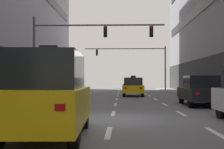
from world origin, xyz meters
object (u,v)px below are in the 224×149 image
Objects in this scene: taxi_driving_0 at (133,87)px; car_parked_2 at (200,91)px; taxi_driving_1 at (49,95)px; traffic_signal_1 at (139,58)px; traffic_signal_0 at (80,40)px; car_driving_3 at (131,85)px.

taxi_driving_0 is 0.99× the size of car_parked_2.
traffic_signal_1 is (4.32, 34.10, 3.43)m from taxi_driving_1.
taxi_driving_0 is 10.99m from car_parked_2.
traffic_signal_0 reaches higher than car_parked_2.
car_parked_2 is 0.42× the size of traffic_signal_1.
taxi_driving_1 is at bearing -97.21° from traffic_signal_1.
taxi_driving_1 is at bearing -123.24° from car_parked_2.
taxi_driving_0 reaches higher than car_driving_3.
traffic_signal_0 is at bearing -106.64° from traffic_signal_1.
taxi_driving_1 is 11.91m from car_parked_2.
taxi_driving_1 is 0.41× the size of traffic_signal_1.
car_driving_3 is at bearing 89.32° from taxi_driving_0.
taxi_driving_0 is at bearing -90.68° from car_driving_3.
traffic_signal_1 is (5.58, 18.68, -0.04)m from traffic_signal_0.
taxi_driving_1 is at bearing -95.78° from car_driving_3.
traffic_signal_1 reaches higher than car_parked_2.
car_parked_2 is at bearing -80.90° from car_driving_3.
traffic_signal_1 is (-2.21, 24.15, 3.67)m from car_parked_2.
taxi_driving_0 is 0.41× the size of traffic_signal_1.
taxi_driving_1 is 15.86m from traffic_signal_0.
car_driving_3 is 0.42× the size of traffic_signal_1.
car_driving_3 is at bearing 74.25° from traffic_signal_0.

